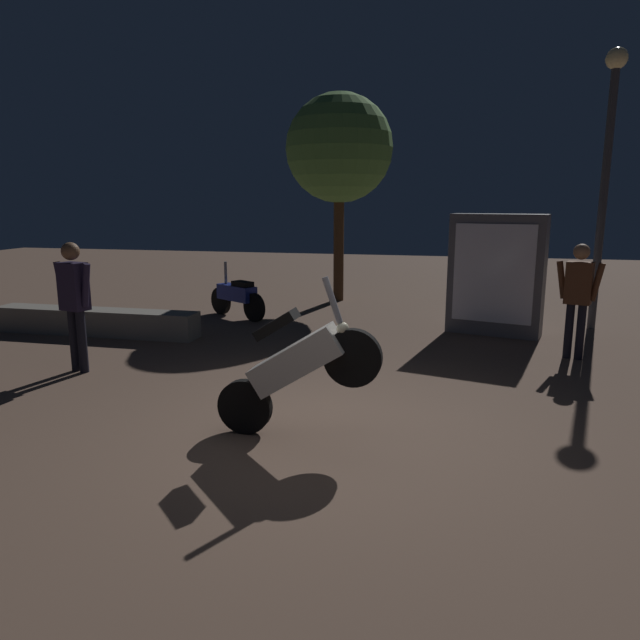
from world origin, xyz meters
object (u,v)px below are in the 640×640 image
(streetlamp_far, at_px, (607,155))
(motorcycle_white_foreground, at_px, (296,366))
(person_bystander_far, at_px, (74,295))
(person_rider_beside, at_px, (578,291))
(kiosk_billboard, at_px, (496,275))
(motorcycle_blue_parked_left, at_px, (237,296))

(streetlamp_far, bearing_deg, motorcycle_white_foreground, -123.10)
(person_bystander_far, bearing_deg, person_rider_beside, -57.35)
(motorcycle_white_foreground, relative_size, kiosk_billboard, 0.79)
(person_bystander_far, xyz_separation_m, streetlamp_far, (7.52, 4.57, 2.03))
(motorcycle_blue_parked_left, bearing_deg, person_rider_beside, -164.65)
(motorcycle_white_foreground, bearing_deg, person_rider_beside, 50.41)
(motorcycle_blue_parked_left, relative_size, person_rider_beside, 0.85)
(person_rider_beside, xyz_separation_m, person_bystander_far, (-6.78, -2.25, 0.05))
(motorcycle_blue_parked_left, height_order, streetlamp_far, streetlamp_far)
(person_rider_beside, bearing_deg, person_bystander_far, -52.26)
(person_bystander_far, bearing_deg, kiosk_billboard, -42.78)
(motorcycle_white_foreground, bearing_deg, streetlamp_far, 57.83)
(motorcycle_white_foreground, distance_m, person_bystander_far, 3.87)
(person_rider_beside, relative_size, kiosk_billboard, 0.81)
(motorcycle_white_foreground, xyz_separation_m, streetlamp_far, (3.99, 6.12, 2.36))
(motorcycle_white_foreground, distance_m, person_rider_beside, 5.01)
(person_rider_beside, height_order, kiosk_billboard, kiosk_billboard)
(person_rider_beside, relative_size, person_bystander_far, 0.96)
(motorcycle_white_foreground, xyz_separation_m, person_bystander_far, (-3.53, 1.55, 0.33))
(motorcycle_white_foreground, height_order, kiosk_billboard, kiosk_billboard)
(motorcycle_white_foreground, distance_m, kiosk_billboard, 5.69)
(motorcycle_blue_parked_left, distance_m, kiosk_billboard, 4.99)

